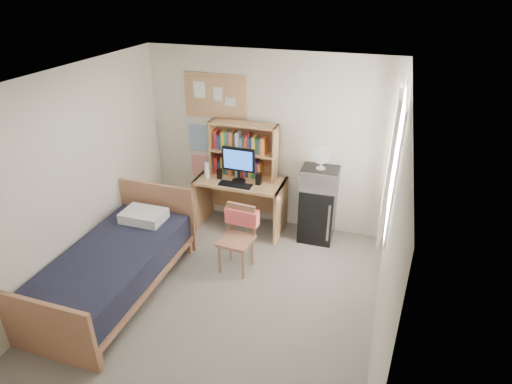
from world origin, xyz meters
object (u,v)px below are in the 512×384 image
(desk_chair, at_px, (236,240))
(mini_fridge, at_px, (318,213))
(desk, at_px, (241,204))
(monitor, at_px, (239,165))
(bed, at_px, (114,272))
(speaker_left, at_px, (220,174))
(desk_fan, at_px, (322,158))
(speaker_right, at_px, (259,179))
(microwave, at_px, (320,178))
(bulletin_board, at_px, (215,96))

(desk_chair, height_order, mini_fridge, desk_chair)
(desk, distance_m, monitor, 0.67)
(monitor, bearing_deg, bed, -116.72)
(bed, xyz_separation_m, speaker_left, (0.64, 1.82, 0.59))
(desk_chair, relative_size, monitor, 1.70)
(mini_fridge, distance_m, monitor, 1.33)
(speaker_left, height_order, desk_fan, desk_fan)
(desk, relative_size, mini_fridge, 1.57)
(monitor, distance_m, speaker_left, 0.35)
(bed, relative_size, speaker_left, 13.92)
(speaker_right, relative_size, desk_fan, 0.57)
(mini_fridge, height_order, speaker_left, speaker_left)
(desk, distance_m, desk_chair, 1.04)
(mini_fridge, bearing_deg, desk_chair, -129.60)
(speaker_right, height_order, microwave, microwave)
(bed, height_order, speaker_right, speaker_right)
(speaker_left, height_order, speaker_right, speaker_right)
(mini_fridge, bearing_deg, speaker_right, -171.45)
(microwave, bearing_deg, speaker_right, -172.77)
(bulletin_board, bearing_deg, desk_fan, -9.28)
(bulletin_board, height_order, desk_fan, bulletin_board)
(monitor, distance_m, microwave, 1.16)
(microwave, bearing_deg, bed, -138.27)
(speaker_left, bearing_deg, bed, -108.74)
(bed, bearing_deg, speaker_right, 55.60)
(monitor, xyz_separation_m, microwave, (1.15, 0.12, -0.10))
(bed, relative_size, speaker_right, 12.19)
(desk, xyz_separation_m, mini_fridge, (1.15, 0.08, 0.01))
(mini_fridge, relative_size, speaker_left, 5.36)
(bulletin_board, bearing_deg, speaker_left, -65.13)
(microwave, bearing_deg, monitor, -175.10)
(bed, relative_size, desk_fan, 6.93)
(desk, relative_size, monitor, 2.48)
(monitor, bearing_deg, speaker_left, 180.00)
(desk, xyz_separation_m, desk_chair, (0.29, -0.99, 0.04))
(desk, height_order, microwave, microwave)
(desk, bearing_deg, microwave, 3.70)
(mini_fridge, distance_m, desk_fan, 0.86)
(bed, height_order, monitor, monitor)
(bed, xyz_separation_m, desk_fan, (2.09, 1.94, 0.98))
(bulletin_board, relative_size, desk_chair, 1.07)
(desk, relative_size, desk_fan, 4.18)
(bulletin_board, bearing_deg, mini_fridge, -8.60)
(monitor, relative_size, speaker_right, 2.97)
(speaker_left, distance_m, desk_fan, 1.51)
(mini_fridge, distance_m, bed, 2.87)
(desk_chair, xyz_separation_m, monitor, (-0.29, 0.93, 0.62))
(monitor, distance_m, speaker_right, 0.35)
(monitor, bearing_deg, desk_chair, -71.75)
(bulletin_board, xyz_separation_m, monitor, (0.48, -0.39, -0.86))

